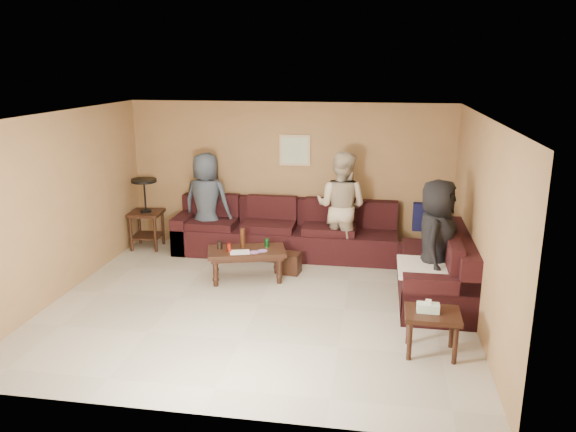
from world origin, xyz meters
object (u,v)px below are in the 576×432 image
object	(u,v)px
side_table_right	(432,318)
sectional_sofa	(331,248)
person_middle	(341,207)
waste_bin	(291,263)
person_left	(207,203)
coffee_table	(246,254)
person_right	(436,242)
end_table_left	(146,212)

from	to	relation	value
side_table_right	sectional_sofa	bearing A→B (deg)	117.92
side_table_right	person_middle	size ratio (longest dim) A/B	0.36
waste_bin	person_left	distance (m)	1.91
sectional_sofa	person_left	size ratio (longest dim) A/B	2.75
waste_bin	person_left	size ratio (longest dim) A/B	0.19
coffee_table	person_middle	xyz separation A→B (m)	(1.30, 1.11, 0.49)
person_left	person_right	size ratio (longest dim) A/B	1.00
coffee_table	waste_bin	bearing A→B (deg)	30.62
side_table_right	person_left	xyz separation A→B (m)	(-3.48, 3.02, 0.42)
person_right	person_middle	bearing A→B (deg)	56.07
sectional_sofa	waste_bin	world-z (taller)	sectional_sofa
person_middle	person_right	distance (m)	2.02
end_table_left	person_right	world-z (taller)	person_right
sectional_sofa	person_middle	world-z (taller)	person_middle
person_left	person_right	bearing A→B (deg)	163.71
sectional_sofa	person_right	world-z (taller)	person_right
end_table_left	person_right	distance (m)	4.97
side_table_right	person_middle	xyz separation A→B (m)	(-1.21, 2.93, 0.47)
side_table_right	person_right	size ratio (longest dim) A/B	0.38
end_table_left	person_left	size ratio (longest dim) A/B	0.72
sectional_sofa	coffee_table	world-z (taller)	sectional_sofa
coffee_table	end_table_left	xyz separation A→B (m)	(-2.05, 1.19, 0.24)
end_table_left	person_left	bearing A→B (deg)	0.67
coffee_table	person_middle	size ratio (longest dim) A/B	0.69
sectional_sofa	side_table_right	world-z (taller)	sectional_sofa
person_left	person_right	xyz separation A→B (m)	(3.61, -1.59, -0.00)
person_left	sectional_sofa	bearing A→B (deg)	174.06
person_middle	waste_bin	bearing A→B (deg)	65.30
sectional_sofa	side_table_right	size ratio (longest dim) A/B	7.29
side_table_right	person_left	distance (m)	4.63
end_table_left	coffee_table	bearing A→B (deg)	-30.11
side_table_right	waste_bin	size ratio (longest dim) A/B	1.99
side_table_right	person_right	bearing A→B (deg)	84.47
sectional_sofa	person_right	size ratio (longest dim) A/B	2.76
end_table_left	person_left	distance (m)	1.11
coffee_table	waste_bin	xyz separation A→B (m)	(0.61, 0.36, -0.24)
side_table_right	person_middle	world-z (taller)	person_middle
coffee_table	side_table_right	xyz separation A→B (m)	(2.51, -1.82, 0.02)
waste_bin	person_right	xyz separation A→B (m)	(2.04, -0.75, 0.68)
end_table_left	waste_bin	xyz separation A→B (m)	(2.67, -0.83, -0.48)
coffee_table	person_left	xyz separation A→B (m)	(-0.96, 1.20, 0.45)
coffee_table	person_left	distance (m)	1.60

